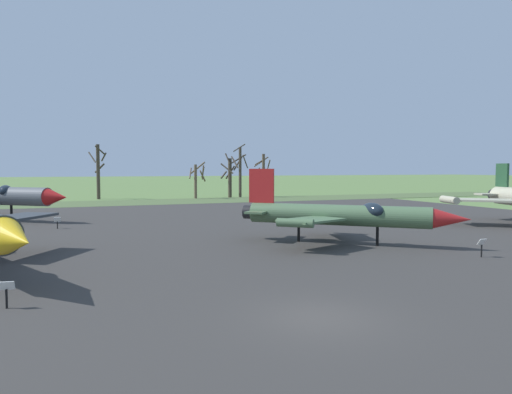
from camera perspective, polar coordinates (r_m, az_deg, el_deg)
name	(u,v)px	position (r m, az deg, el deg)	size (l,w,h in m)	color
ground_plane	(320,319)	(16.07, 7.72, -14.40)	(600.00, 600.00, 0.00)	#607F42
asphalt_apron	(186,239)	(33.44, -8.42, -5.01)	(82.44, 62.98, 0.05)	#383533
grass_verge_strip	(126,203)	(70.28, -15.43, -0.67)	(142.44, 12.00, 0.06)	#51663A
jet_fighter_front_left	(343,214)	(30.89, 10.51, -2.09)	(11.80, 11.02, 4.91)	#4C6B47
info_placard_front_left	(482,246)	(28.87, 25.59, -5.38)	(0.46, 0.28, 1.08)	black
info_placard_front_right	(6,292)	(18.86, -27.92, -10.10)	(0.57, 0.26, 1.01)	black
info_placard_rear_left	(57,222)	(41.60, -22.87, -2.77)	(0.54, 0.27, 0.99)	black
bare_tree_left_of_center	(98,170)	(80.35, -18.50, 3.15)	(2.80, 2.74, 8.84)	#42382D
bare_tree_center	(197,178)	(77.97, -7.11, 2.30)	(3.04, 3.64, 6.08)	brown
bare_tree_right_of_center	(229,176)	(81.08, -3.24, 2.51)	(2.84, 3.44, 7.55)	#42382D
bare_tree_far_right	(240,169)	(80.89, -1.98, 3.39)	(2.93, 3.09, 9.23)	#42382D
bare_tree_backdrop_extra	(263,173)	(83.85, 0.89, 2.86)	(2.86, 2.51, 7.53)	brown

